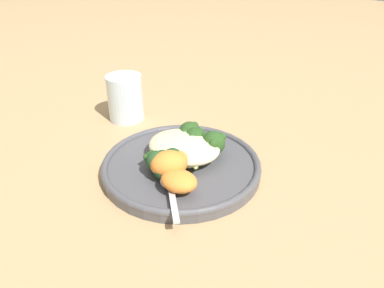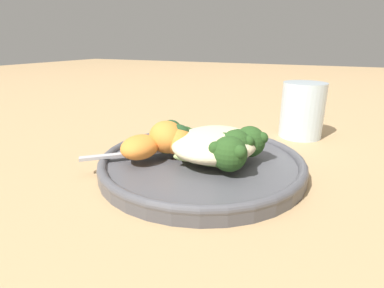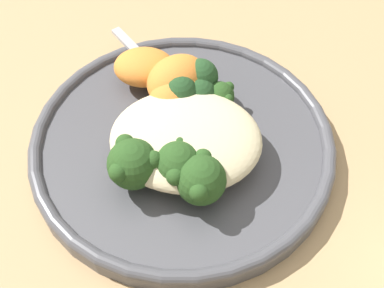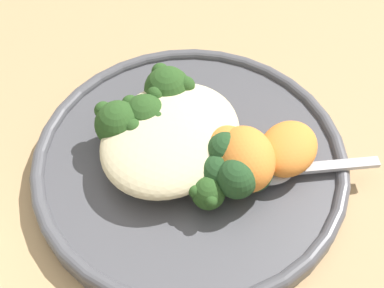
{
  "view_description": "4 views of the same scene",
  "coord_description": "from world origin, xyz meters",
  "px_view_note": "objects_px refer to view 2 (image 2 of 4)",
  "views": [
    {
      "loc": [
        0.32,
        -0.43,
        0.36
      ],
      "look_at": [
        0.02,
        0.02,
        0.05
      ],
      "focal_mm": 35.0,
      "sensor_mm": 36.0,
      "label": 1
    },
    {
      "loc": [
        0.35,
        0.14,
        0.16
      ],
      "look_at": [
        0.0,
        -0.02,
        0.03
      ],
      "focal_mm": 28.0,
      "sensor_mm": 36.0,
      "label": 2
    },
    {
      "loc": [
        -0.03,
        0.29,
        0.38
      ],
      "look_at": [
        0.0,
        0.02,
        0.04
      ],
      "focal_mm": 50.0,
      "sensor_mm": 36.0,
      "label": 3
    },
    {
      "loc": [
        -0.21,
        -0.16,
        0.38
      ],
      "look_at": [
        0.0,
        -0.01,
        0.05
      ],
      "focal_mm": 50.0,
      "sensor_mm": 36.0,
      "label": 4
    }
  ],
  "objects_px": {
    "plate": "(202,162)",
    "kale_tuft": "(172,137)",
    "broccoli_stalk_2": "(242,144)",
    "spoon": "(144,151)",
    "broccoli_stalk_3": "(217,147)",
    "sweet_potato_chunk_1": "(167,137)",
    "quinoa_mound": "(215,143)",
    "broccoli_stalk_4": "(206,142)",
    "broccoli_stalk_1": "(227,147)",
    "broccoli_stalk_5": "(187,142)",
    "sweet_potato_chunk_0": "(140,147)",
    "water_glass": "(302,110)",
    "broccoli_stalk_0": "(224,154)",
    "broccoli_stalk_6": "(180,142)",
    "sweet_potato_chunk_2": "(176,140)"
  },
  "relations": [
    {
      "from": "plate",
      "to": "kale_tuft",
      "type": "bearing_deg",
      "value": -88.51
    },
    {
      "from": "broccoli_stalk_2",
      "to": "spoon",
      "type": "height_order",
      "value": "broccoli_stalk_2"
    },
    {
      "from": "broccoli_stalk_3",
      "to": "kale_tuft",
      "type": "height_order",
      "value": "kale_tuft"
    },
    {
      "from": "sweet_potato_chunk_1",
      "to": "quinoa_mound",
      "type": "bearing_deg",
      "value": 103.08
    },
    {
      "from": "broccoli_stalk_4",
      "to": "kale_tuft",
      "type": "bearing_deg",
      "value": 111.94
    },
    {
      "from": "broccoli_stalk_1",
      "to": "broccoli_stalk_2",
      "type": "relative_size",
      "value": 0.93
    },
    {
      "from": "spoon",
      "to": "broccoli_stalk_5",
      "type": "bearing_deg",
      "value": -179.13
    },
    {
      "from": "broccoli_stalk_2",
      "to": "broccoli_stalk_4",
      "type": "bearing_deg",
      "value": 136.86
    },
    {
      "from": "spoon",
      "to": "sweet_potato_chunk_0",
      "type": "bearing_deg",
      "value": 63.21
    },
    {
      "from": "water_glass",
      "to": "broccoli_stalk_3",
      "type": "bearing_deg",
      "value": -21.93
    },
    {
      "from": "broccoli_stalk_0",
      "to": "broccoli_stalk_2",
      "type": "xyz_separation_m",
      "value": [
        -0.05,
        0.01,
        -0.0
      ]
    },
    {
      "from": "plate",
      "to": "kale_tuft",
      "type": "distance_m",
      "value": 0.05
    },
    {
      "from": "broccoli_stalk_4",
      "to": "broccoli_stalk_6",
      "type": "xyz_separation_m",
      "value": [
        0.02,
        -0.03,
        -0.0
      ]
    },
    {
      "from": "plate",
      "to": "broccoli_stalk_0",
      "type": "distance_m",
      "value": 0.06
    },
    {
      "from": "broccoli_stalk_3",
      "to": "sweet_potato_chunk_2",
      "type": "xyz_separation_m",
      "value": [
        0.02,
        -0.05,
        0.01
      ]
    },
    {
      "from": "broccoli_stalk_1",
      "to": "spoon",
      "type": "bearing_deg",
      "value": 159.86
    },
    {
      "from": "sweet_potato_chunk_0",
      "to": "sweet_potato_chunk_1",
      "type": "relative_size",
      "value": 0.98
    },
    {
      "from": "broccoli_stalk_5",
      "to": "sweet_potato_chunk_0",
      "type": "bearing_deg",
      "value": 109.87
    },
    {
      "from": "kale_tuft",
      "to": "broccoli_stalk_3",
      "type": "bearing_deg",
      "value": 98.31
    },
    {
      "from": "broccoli_stalk_0",
      "to": "sweet_potato_chunk_1",
      "type": "height_order",
      "value": "sweet_potato_chunk_1"
    },
    {
      "from": "broccoli_stalk_6",
      "to": "sweet_potato_chunk_0",
      "type": "bearing_deg",
      "value": 94.91
    },
    {
      "from": "broccoli_stalk_0",
      "to": "broccoli_stalk_6",
      "type": "xyz_separation_m",
      "value": [
        -0.03,
        -0.07,
        -0.01
      ]
    },
    {
      "from": "quinoa_mound",
      "to": "broccoli_stalk_2",
      "type": "distance_m",
      "value": 0.03
    },
    {
      "from": "sweet_potato_chunk_0",
      "to": "kale_tuft",
      "type": "bearing_deg",
      "value": 150.8
    },
    {
      "from": "broccoli_stalk_2",
      "to": "sweet_potato_chunk_0",
      "type": "xyz_separation_m",
      "value": [
        0.06,
        -0.12,
        -0.0
      ]
    },
    {
      "from": "broccoli_stalk_1",
      "to": "broccoli_stalk_5",
      "type": "xyz_separation_m",
      "value": [
        -0.02,
        -0.06,
        -0.01
      ]
    },
    {
      "from": "plate",
      "to": "water_glass",
      "type": "bearing_deg",
      "value": 154.86
    },
    {
      "from": "quinoa_mound",
      "to": "kale_tuft",
      "type": "height_order",
      "value": "kale_tuft"
    },
    {
      "from": "plate",
      "to": "broccoli_stalk_0",
      "type": "height_order",
      "value": "broccoli_stalk_0"
    },
    {
      "from": "sweet_potato_chunk_2",
      "to": "kale_tuft",
      "type": "xyz_separation_m",
      "value": [
        -0.01,
        -0.01,
        0.0
      ]
    },
    {
      "from": "quinoa_mound",
      "to": "spoon",
      "type": "relative_size",
      "value": 1.31
    },
    {
      "from": "broccoli_stalk_1",
      "to": "sweet_potato_chunk_1",
      "type": "xyz_separation_m",
      "value": [
        0.01,
        -0.08,
        0.0
      ]
    },
    {
      "from": "broccoli_stalk_1",
      "to": "sweet_potato_chunk_1",
      "type": "distance_m",
      "value": 0.08
    },
    {
      "from": "broccoli_stalk_6",
      "to": "broccoli_stalk_5",
      "type": "bearing_deg",
      "value": -79.81
    },
    {
      "from": "plate",
      "to": "sweet_potato_chunk_0",
      "type": "height_order",
      "value": "sweet_potato_chunk_0"
    },
    {
      "from": "broccoli_stalk_2",
      "to": "sweet_potato_chunk_2",
      "type": "height_order",
      "value": "broccoli_stalk_2"
    },
    {
      "from": "broccoli_stalk_3",
      "to": "sweet_potato_chunk_1",
      "type": "bearing_deg",
      "value": 132.71
    },
    {
      "from": "quinoa_mound",
      "to": "kale_tuft",
      "type": "bearing_deg",
      "value": -83.97
    },
    {
      "from": "broccoli_stalk_1",
      "to": "sweet_potato_chunk_2",
      "type": "distance_m",
      "value": 0.07
    },
    {
      "from": "broccoli_stalk_2",
      "to": "sweet_potato_chunk_0",
      "type": "bearing_deg",
      "value": 165.59
    },
    {
      "from": "sweet_potato_chunk_0",
      "to": "spoon",
      "type": "height_order",
      "value": "sweet_potato_chunk_0"
    },
    {
      "from": "quinoa_mound",
      "to": "spoon",
      "type": "distance_m",
      "value": 0.09
    },
    {
      "from": "plate",
      "to": "broccoli_stalk_1",
      "type": "height_order",
      "value": "broccoli_stalk_1"
    },
    {
      "from": "broccoli_stalk_2",
      "to": "sweet_potato_chunk_1",
      "type": "bearing_deg",
      "value": 153.43
    },
    {
      "from": "broccoli_stalk_3",
      "to": "sweet_potato_chunk_0",
      "type": "relative_size",
      "value": 1.31
    },
    {
      "from": "kale_tuft",
      "to": "sweet_potato_chunk_0",
      "type": "bearing_deg",
      "value": -29.2
    },
    {
      "from": "quinoa_mound",
      "to": "broccoli_stalk_1",
      "type": "relative_size",
      "value": 1.36
    },
    {
      "from": "broccoli_stalk_1",
      "to": "spoon",
      "type": "height_order",
      "value": "broccoli_stalk_1"
    },
    {
      "from": "sweet_potato_chunk_1",
      "to": "water_glass",
      "type": "distance_m",
      "value": 0.27
    },
    {
      "from": "broccoli_stalk_1",
      "to": "broccoli_stalk_5",
      "type": "distance_m",
      "value": 0.07
    }
  ]
}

